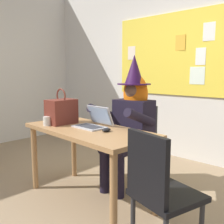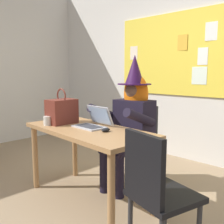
{
  "view_description": "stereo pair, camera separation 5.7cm",
  "coord_description": "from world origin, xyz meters",
  "px_view_note": "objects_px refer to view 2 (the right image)",
  "views": [
    {
      "loc": [
        1.88,
        -1.57,
        1.28
      ],
      "look_at": [
        0.01,
        0.41,
        0.87
      ],
      "focal_mm": 42.39,
      "sensor_mm": 36.0,
      "label": 1
    },
    {
      "loc": [
        1.92,
        -1.53,
        1.28
      ],
      "look_at": [
        0.01,
        0.41,
        0.87
      ],
      "focal_mm": 42.39,
      "sensor_mm": 36.0,
      "label": 2
    }
  ],
  "objects_px": {
    "handbag": "(62,111)",
    "chair_extra_corner": "(156,188)",
    "person_costumed": "(131,116)",
    "desk_main": "(88,138)",
    "laptop": "(93,122)",
    "computer_mouse": "(106,130)",
    "coffee_mug": "(47,121)",
    "chair_at_desk": "(137,140)"
  },
  "relations": [
    {
      "from": "handbag",
      "to": "chair_extra_corner",
      "type": "relative_size",
      "value": 0.42
    },
    {
      "from": "handbag",
      "to": "person_costumed",
      "type": "bearing_deg",
      "value": 51.98
    },
    {
      "from": "desk_main",
      "to": "handbag",
      "type": "height_order",
      "value": "handbag"
    },
    {
      "from": "laptop",
      "to": "computer_mouse",
      "type": "height_order",
      "value": "laptop"
    },
    {
      "from": "desk_main",
      "to": "coffee_mug",
      "type": "distance_m",
      "value": 0.49
    },
    {
      "from": "chair_at_desk",
      "to": "handbag",
      "type": "distance_m",
      "value": 0.92
    },
    {
      "from": "chair_at_desk",
      "to": "desk_main",
      "type": "bearing_deg",
      "value": -3.52
    },
    {
      "from": "desk_main",
      "to": "chair_at_desk",
      "type": "xyz_separation_m",
      "value": [
        0.07,
        0.68,
        -0.13
      ]
    },
    {
      "from": "laptop",
      "to": "person_costumed",
      "type": "bearing_deg",
      "value": 81.5
    },
    {
      "from": "chair_at_desk",
      "to": "person_costumed",
      "type": "bearing_deg",
      "value": 2.01
    },
    {
      "from": "laptop",
      "to": "handbag",
      "type": "height_order",
      "value": "handbag"
    },
    {
      "from": "chair_at_desk",
      "to": "person_costumed",
      "type": "relative_size",
      "value": 0.62
    },
    {
      "from": "chair_at_desk",
      "to": "coffee_mug",
      "type": "distance_m",
      "value": 1.04
    },
    {
      "from": "chair_at_desk",
      "to": "computer_mouse",
      "type": "relative_size",
      "value": 8.76
    },
    {
      "from": "computer_mouse",
      "to": "handbag",
      "type": "xyz_separation_m",
      "value": [
        -0.62,
        -0.05,
        0.12
      ]
    },
    {
      "from": "chair_extra_corner",
      "to": "handbag",
      "type": "bearing_deg",
      "value": 96.47
    },
    {
      "from": "desk_main",
      "to": "chair_extra_corner",
      "type": "relative_size",
      "value": 1.59
    },
    {
      "from": "coffee_mug",
      "to": "chair_extra_corner",
      "type": "xyz_separation_m",
      "value": [
        1.38,
        -0.02,
        -0.29
      ]
    },
    {
      "from": "computer_mouse",
      "to": "chair_extra_corner",
      "type": "relative_size",
      "value": 0.12
    },
    {
      "from": "coffee_mug",
      "to": "laptop",
      "type": "bearing_deg",
      "value": 35.34
    },
    {
      "from": "handbag",
      "to": "computer_mouse",
      "type": "bearing_deg",
      "value": 4.74
    },
    {
      "from": "computer_mouse",
      "to": "handbag",
      "type": "bearing_deg",
      "value": 176.79
    },
    {
      "from": "computer_mouse",
      "to": "coffee_mug",
      "type": "height_order",
      "value": "coffee_mug"
    },
    {
      "from": "chair_extra_corner",
      "to": "desk_main",
      "type": "bearing_deg",
      "value": 91.63
    },
    {
      "from": "coffee_mug",
      "to": "chair_extra_corner",
      "type": "relative_size",
      "value": 0.11
    },
    {
      "from": "chair_at_desk",
      "to": "handbag",
      "type": "xyz_separation_m",
      "value": [
        -0.46,
        -0.71,
        0.36
      ]
    },
    {
      "from": "chair_at_desk",
      "to": "laptop",
      "type": "height_order",
      "value": "laptop"
    },
    {
      "from": "desk_main",
      "to": "laptop",
      "type": "relative_size",
      "value": 4.14
    },
    {
      "from": "person_costumed",
      "to": "coffee_mug",
      "type": "relative_size",
      "value": 15.53
    },
    {
      "from": "person_costumed",
      "to": "handbag",
      "type": "distance_m",
      "value": 0.75
    },
    {
      "from": "laptop",
      "to": "desk_main",
      "type": "bearing_deg",
      "value": -73.64
    },
    {
      "from": "desk_main",
      "to": "person_costumed",
      "type": "relative_size",
      "value": 0.97
    },
    {
      "from": "person_costumed",
      "to": "computer_mouse",
      "type": "bearing_deg",
      "value": 13.8
    },
    {
      "from": "desk_main",
      "to": "handbag",
      "type": "distance_m",
      "value": 0.46
    },
    {
      "from": "person_costumed",
      "to": "chair_extra_corner",
      "type": "bearing_deg",
      "value": 46.4
    },
    {
      "from": "laptop",
      "to": "chair_extra_corner",
      "type": "bearing_deg",
      "value": -14.97
    },
    {
      "from": "computer_mouse",
      "to": "handbag",
      "type": "relative_size",
      "value": 0.28
    },
    {
      "from": "computer_mouse",
      "to": "handbag",
      "type": "distance_m",
      "value": 0.63
    },
    {
      "from": "chair_at_desk",
      "to": "chair_extra_corner",
      "type": "xyz_separation_m",
      "value": [
        0.89,
        -0.9,
        -0.01
      ]
    },
    {
      "from": "chair_at_desk",
      "to": "computer_mouse",
      "type": "distance_m",
      "value": 0.72
    },
    {
      "from": "desk_main",
      "to": "handbag",
      "type": "relative_size",
      "value": 3.77
    },
    {
      "from": "chair_at_desk",
      "to": "chair_extra_corner",
      "type": "distance_m",
      "value": 1.27
    }
  ]
}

